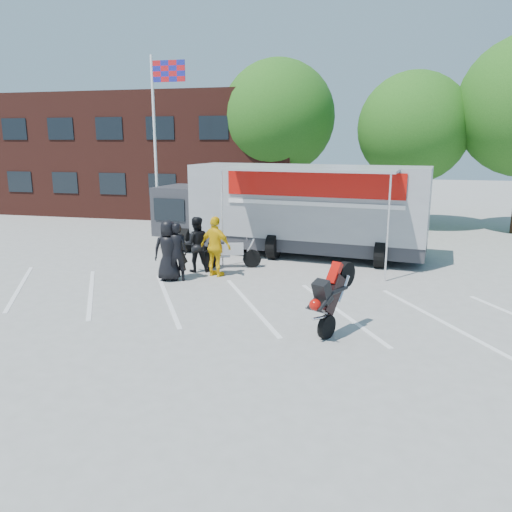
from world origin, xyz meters
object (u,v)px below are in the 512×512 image
at_px(transporter_truck, 294,254).
at_px(tree_mid, 413,128).
at_px(parked_motorcycle, 231,268).
at_px(spectator_hivis, 216,247).
at_px(spectator_leather_a, 169,250).
at_px(spectator_leather_b, 177,252).
at_px(spectator_leather_c, 196,244).
at_px(tree_left, 278,118).
at_px(stunt_bike_rider, 340,331).
at_px(flagpole, 159,124).

bearing_deg(transporter_truck, tree_mid, 65.44).
height_order(parked_motorcycle, spectator_hivis, spectator_hivis).
distance_m(transporter_truck, spectator_leather_a, 5.75).
distance_m(spectator_leather_b, spectator_leather_c, 1.25).
xyz_separation_m(tree_left, spectator_leather_c, (-0.43, -11.97, -4.63)).
bearing_deg(parked_motorcycle, tree_mid, -48.69).
relative_size(stunt_bike_rider, spectator_leather_b, 0.98).
height_order(parked_motorcycle, spectator_leather_c, spectator_leather_c).
xyz_separation_m(flagpole, parked_motorcycle, (4.81, -5.21, -5.05)).
xyz_separation_m(tree_left, parked_motorcycle, (0.56, -11.21, -5.57)).
height_order(stunt_bike_rider, spectator_leather_b, spectator_leather_b).
relative_size(tree_left, tree_mid, 1.13).
height_order(flagpole, tree_left, tree_left).
xyz_separation_m(flagpole, tree_left, (4.24, 6.00, 0.51)).
relative_size(spectator_leather_a, spectator_hivis, 0.98).
relative_size(transporter_truck, spectator_leather_b, 5.79).
bearing_deg(flagpole, spectator_hivis, -54.00).
distance_m(flagpole, stunt_bike_rider, 14.60).
height_order(transporter_truck, parked_motorcycle, transporter_truck).
height_order(tree_left, spectator_leather_a, tree_left).
bearing_deg(tree_left, spectator_leather_a, -93.85).
xyz_separation_m(spectator_leather_a, spectator_leather_c, (0.46, 1.24, -0.03)).
bearing_deg(transporter_truck, spectator_leather_b, -115.36).
bearing_deg(spectator_hivis, tree_mid, -101.44).
relative_size(spectator_leather_c, spectator_hivis, 0.95).
bearing_deg(transporter_truck, spectator_leather_c, -121.90).
height_order(flagpole, spectator_leather_a, flagpole).
height_order(flagpole, transporter_truck, flagpole).
xyz_separation_m(stunt_bike_rider, spectator_hivis, (-4.32, 3.96, 0.98)).
distance_m(flagpole, tree_mid, 12.31).
bearing_deg(spectator_hivis, transporter_truck, -98.19).
bearing_deg(stunt_bike_rider, tree_mid, 109.61).
bearing_deg(spectator_leather_a, tree_mid, -135.70).
bearing_deg(parked_motorcycle, spectator_leather_b, 132.82).
bearing_deg(spectator_leather_c, tree_left, -112.75).
bearing_deg(parked_motorcycle, stunt_bike_rider, -157.56).
relative_size(tree_mid, spectator_leather_c, 4.11).
distance_m(tree_left, tree_mid, 7.10).
relative_size(flagpole, stunt_bike_rider, 4.35).
bearing_deg(spectator_leather_b, spectator_leather_c, -117.01).
bearing_deg(spectator_leather_b, flagpole, -81.42).
height_order(spectator_leather_a, spectator_leather_c, spectator_leather_a).
xyz_separation_m(stunt_bike_rider, spectator_leather_a, (-5.60, 3.14, 0.97)).
relative_size(parked_motorcycle, spectator_leather_b, 1.14).
relative_size(flagpole, spectator_hivis, 4.07).
distance_m(flagpole, spectator_leather_b, 9.06).
height_order(tree_left, transporter_truck, tree_left).
xyz_separation_m(parked_motorcycle, spectator_hivis, (-0.17, -1.18, 0.98)).
bearing_deg(transporter_truck, stunt_bike_rider, -65.95).
bearing_deg(transporter_truck, spectator_leather_a, -117.61).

